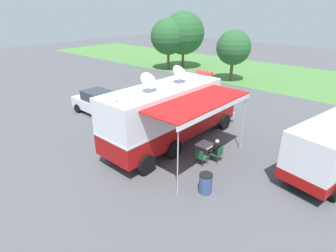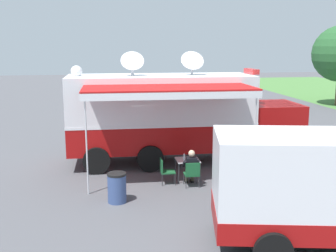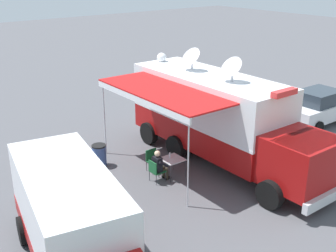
{
  "view_description": "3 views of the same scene",
  "coord_description": "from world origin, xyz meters",
  "px_view_note": "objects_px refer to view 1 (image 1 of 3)",
  "views": [
    {
      "loc": [
        9.23,
        -10.16,
        7.35
      ],
      "look_at": [
        0.8,
        -0.51,
        1.69
      ],
      "focal_mm": 29.07,
      "sensor_mm": 36.0,
      "label": 1
    },
    {
      "loc": [
        16.01,
        -2.23,
        4.69
      ],
      "look_at": [
        0.54,
        0.22,
        1.57
      ],
      "focal_mm": 44.08,
      "sensor_mm": 36.0,
      "label": 2
    },
    {
      "loc": [
        11.71,
        12.11,
        7.67
      ],
      "look_at": [
        1.48,
        -0.8,
        1.42
      ],
      "focal_mm": 45.84,
      "sensor_mm": 36.0,
      "label": 3
    }
  ],
  "objects_px": {
    "folding_chair_beside_table": "(200,156)",
    "seated_responder": "(215,149)",
    "water_bottle": "(204,143)",
    "folding_chair_at_table": "(218,153)",
    "car_behind_truck": "(97,102)",
    "trash_bin": "(206,183)",
    "command_truck": "(173,111)",
    "folding_table": "(205,145)"
  },
  "relations": [
    {
      "from": "folding_chair_at_table",
      "to": "trash_bin",
      "type": "height_order",
      "value": "trash_bin"
    },
    {
      "from": "command_truck",
      "to": "trash_bin",
      "type": "bearing_deg",
      "value": -32.94
    },
    {
      "from": "folding_chair_beside_table",
      "to": "car_behind_truck",
      "type": "relative_size",
      "value": 0.21
    },
    {
      "from": "command_truck",
      "to": "trash_bin",
      "type": "relative_size",
      "value": 10.47
    },
    {
      "from": "folding_chair_beside_table",
      "to": "trash_bin",
      "type": "bearing_deg",
      "value": -49.4
    },
    {
      "from": "command_truck",
      "to": "seated_responder",
      "type": "xyz_separation_m",
      "value": [
        2.96,
        -0.14,
        -1.3
      ]
    },
    {
      "from": "folding_table",
      "to": "seated_responder",
      "type": "relative_size",
      "value": 0.65
    },
    {
      "from": "water_bottle",
      "to": "folding_chair_at_table",
      "type": "distance_m",
      "value": 0.85
    },
    {
      "from": "command_truck",
      "to": "folding_chair_at_table",
      "type": "distance_m",
      "value": 3.47
    },
    {
      "from": "car_behind_truck",
      "to": "folding_table",
      "type": "bearing_deg",
      "value": -0.36
    },
    {
      "from": "water_bottle",
      "to": "folding_chair_at_table",
      "type": "relative_size",
      "value": 0.26
    },
    {
      "from": "seated_responder",
      "to": "trash_bin",
      "type": "relative_size",
      "value": 1.37
    },
    {
      "from": "seated_responder",
      "to": "trash_bin",
      "type": "height_order",
      "value": "seated_responder"
    },
    {
      "from": "folding_table",
      "to": "folding_chair_beside_table",
      "type": "relative_size",
      "value": 0.93
    },
    {
      "from": "command_truck",
      "to": "car_behind_truck",
      "type": "distance_m",
      "value": 7.25
    },
    {
      "from": "folding_chair_beside_table",
      "to": "seated_responder",
      "type": "bearing_deg",
      "value": 69.77
    },
    {
      "from": "seated_responder",
      "to": "car_behind_truck",
      "type": "relative_size",
      "value": 0.29
    },
    {
      "from": "folding_chair_beside_table",
      "to": "folding_table",
      "type": "bearing_deg",
      "value": 109.54
    },
    {
      "from": "folding_chair_beside_table",
      "to": "seated_responder",
      "type": "distance_m",
      "value": 0.91
    },
    {
      "from": "water_bottle",
      "to": "folding_chair_beside_table",
      "type": "relative_size",
      "value": 0.26
    },
    {
      "from": "water_bottle",
      "to": "car_behind_truck",
      "type": "relative_size",
      "value": 0.05
    },
    {
      "from": "folding_table",
      "to": "car_behind_truck",
      "type": "bearing_deg",
      "value": 179.64
    },
    {
      "from": "command_truck",
      "to": "folding_chair_beside_table",
      "type": "xyz_separation_m",
      "value": [
        2.65,
        -0.97,
        -1.43
      ]
    },
    {
      "from": "water_bottle",
      "to": "folding_chair_beside_table",
      "type": "distance_m",
      "value": 0.84
    },
    {
      "from": "trash_bin",
      "to": "command_truck",
      "type": "bearing_deg",
      "value": 147.06
    },
    {
      "from": "folding_table",
      "to": "seated_responder",
      "type": "bearing_deg",
      "value": -0.98
    },
    {
      "from": "trash_bin",
      "to": "car_behind_truck",
      "type": "xyz_separation_m",
      "value": [
        -11.26,
        2.58,
        0.42
      ]
    },
    {
      "from": "folding_chair_beside_table",
      "to": "seated_responder",
      "type": "relative_size",
      "value": 0.7
    },
    {
      "from": "folding_chair_at_table",
      "to": "command_truck",
      "type": "bearing_deg",
      "value": 177.49
    },
    {
      "from": "command_truck",
      "to": "seated_responder",
      "type": "distance_m",
      "value": 3.24
    },
    {
      "from": "seated_responder",
      "to": "car_behind_truck",
      "type": "distance_m",
      "value": 10.14
    },
    {
      "from": "folding_table",
      "to": "folding_chair_beside_table",
      "type": "bearing_deg",
      "value": -70.46
    },
    {
      "from": "command_truck",
      "to": "folding_table",
      "type": "bearing_deg",
      "value": -3.04
    },
    {
      "from": "folding_chair_at_table",
      "to": "folding_chair_beside_table",
      "type": "height_order",
      "value": "same"
    },
    {
      "from": "seated_responder",
      "to": "folding_chair_at_table",
      "type": "bearing_deg",
      "value": -0.94
    },
    {
      "from": "folding_chair_beside_table",
      "to": "trash_bin",
      "type": "distance_m",
      "value": 2.21
    },
    {
      "from": "command_truck",
      "to": "water_bottle",
      "type": "bearing_deg",
      "value": -6.13
    },
    {
      "from": "folding_chair_at_table",
      "to": "car_behind_truck",
      "type": "relative_size",
      "value": 0.21
    },
    {
      "from": "water_bottle",
      "to": "car_behind_truck",
      "type": "xyz_separation_m",
      "value": [
        -9.55,
        0.19,
        0.05
      ]
    },
    {
      "from": "trash_bin",
      "to": "car_behind_truck",
      "type": "relative_size",
      "value": 0.21
    },
    {
      "from": "seated_responder",
      "to": "car_behind_truck",
      "type": "xyz_separation_m",
      "value": [
        -10.14,
        0.07,
        0.23
      ]
    },
    {
      "from": "folding_table",
      "to": "folding_chair_at_table",
      "type": "xyz_separation_m",
      "value": [
        0.8,
        -0.01,
        -0.16
      ]
    }
  ]
}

